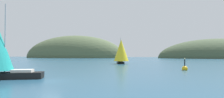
% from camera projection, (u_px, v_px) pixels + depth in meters
% --- Properties ---
extents(ground_plane, '(360.00, 360.00, 0.00)m').
position_uv_depth(ground_plane, '(50.00, 81.00, 22.31)').
color(ground_plane, navy).
extents(headland_left, '(89.49, 44.00, 38.70)m').
position_uv_depth(headland_left, '(74.00, 58.00, 165.71)').
color(headland_left, '#4C5B3D').
rests_on(headland_left, ground_plane).
extents(headland_right, '(86.99, 44.00, 29.57)m').
position_uv_depth(headland_right, '(217.00, 58.00, 141.93)').
color(headland_right, '#425138').
rests_on(headland_right, ground_plane).
extents(sailboat_yellow_sail, '(6.03, 8.33, 8.77)m').
position_uv_depth(sailboat_yellow_sail, '(121.00, 51.00, 62.12)').
color(sailboat_yellow_sail, black).
rests_on(sailboat_yellow_sail, ground_plane).
extents(channel_buoy, '(1.10, 1.10, 2.64)m').
position_uv_depth(channel_buoy, '(185.00, 68.00, 37.22)').
color(channel_buoy, gold).
rests_on(channel_buoy, ground_plane).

